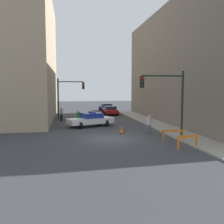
{
  "coord_description": "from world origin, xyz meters",
  "views": [
    {
      "loc": [
        -3.21,
        -18.95,
        3.9
      ],
      "look_at": [
        1.08,
        5.15,
        1.62
      ],
      "focal_mm": 40.0,
      "sensor_mm": 36.0,
      "label": 1
    }
  ],
  "objects_px": {
    "barrier_front": "(188,140)",
    "barrier_mid": "(173,134)",
    "traffic_light_far": "(67,93)",
    "traffic_cone": "(122,130)",
    "police_car": "(91,119)",
    "pedestrian_sidewalk": "(149,124)",
    "traffic_light_near": "(169,93)",
    "pedestrian_crossing": "(78,118)",
    "parked_car_mid": "(107,107)",
    "pedestrian_corner": "(61,114)",
    "parked_car_near": "(110,110)"
  },
  "relations": [
    {
      "from": "police_car",
      "to": "parked_car_mid",
      "type": "bearing_deg",
      "value": -33.58
    },
    {
      "from": "pedestrian_corner",
      "to": "barrier_mid",
      "type": "relative_size",
      "value": 1.04
    },
    {
      "from": "parked_car_near",
      "to": "pedestrian_corner",
      "type": "xyz_separation_m",
      "value": [
        -7.08,
        -6.24,
        0.19
      ]
    },
    {
      "from": "police_car",
      "to": "traffic_cone",
      "type": "height_order",
      "value": "police_car"
    },
    {
      "from": "barrier_front",
      "to": "barrier_mid",
      "type": "height_order",
      "value": "same"
    },
    {
      "from": "traffic_light_far",
      "to": "barrier_mid",
      "type": "distance_m",
      "value": 17.52
    },
    {
      "from": "pedestrian_crossing",
      "to": "traffic_cone",
      "type": "height_order",
      "value": "pedestrian_crossing"
    },
    {
      "from": "traffic_light_near",
      "to": "parked_car_near",
      "type": "bearing_deg",
      "value": 95.15
    },
    {
      "from": "parked_car_near",
      "to": "traffic_light_near",
      "type": "bearing_deg",
      "value": -84.33
    },
    {
      "from": "pedestrian_corner",
      "to": "pedestrian_sidewalk",
      "type": "xyz_separation_m",
      "value": [
        7.61,
        -10.43,
        0.0
      ]
    },
    {
      "from": "parked_car_mid",
      "to": "barrier_front",
      "type": "relative_size",
      "value": 2.8
    },
    {
      "from": "police_car",
      "to": "pedestrian_sidewalk",
      "type": "xyz_separation_m",
      "value": [
        4.51,
        -5.42,
        0.14
      ]
    },
    {
      "from": "pedestrian_crossing",
      "to": "traffic_cone",
      "type": "relative_size",
      "value": 2.53
    },
    {
      "from": "pedestrian_crossing",
      "to": "barrier_front",
      "type": "distance_m",
      "value": 13.25
    },
    {
      "from": "pedestrian_sidewalk",
      "to": "traffic_cone",
      "type": "height_order",
      "value": "pedestrian_sidewalk"
    },
    {
      "from": "barrier_mid",
      "to": "traffic_cone",
      "type": "xyz_separation_m",
      "value": [
        -2.94,
        4.24,
        -0.3
      ]
    },
    {
      "from": "parked_car_mid",
      "to": "traffic_cone",
      "type": "bearing_deg",
      "value": -99.58
    },
    {
      "from": "barrier_front",
      "to": "parked_car_mid",
      "type": "bearing_deg",
      "value": 91.75
    },
    {
      "from": "traffic_light_far",
      "to": "parked_car_mid",
      "type": "distance_m",
      "value": 13.12
    },
    {
      "from": "traffic_light_near",
      "to": "pedestrian_crossing",
      "type": "xyz_separation_m",
      "value": [
        -6.87,
        7.5,
        -2.67
      ]
    },
    {
      "from": "parked_car_mid",
      "to": "pedestrian_crossing",
      "type": "relative_size",
      "value": 2.66
    },
    {
      "from": "barrier_mid",
      "to": "traffic_light_near",
      "type": "bearing_deg",
      "value": 79.0
    },
    {
      "from": "pedestrian_corner",
      "to": "traffic_cone",
      "type": "bearing_deg",
      "value": -33.02
    },
    {
      "from": "traffic_light_near",
      "to": "traffic_light_far",
      "type": "bearing_deg",
      "value": 120.43
    },
    {
      "from": "parked_car_mid",
      "to": "barrier_front",
      "type": "bearing_deg",
      "value": -92.46
    },
    {
      "from": "parked_car_mid",
      "to": "police_car",
      "type": "bearing_deg",
      "value": -108.2
    },
    {
      "from": "pedestrian_crossing",
      "to": "police_car",
      "type": "bearing_deg",
      "value": 175.37
    },
    {
      "from": "police_car",
      "to": "traffic_cone",
      "type": "xyz_separation_m",
      "value": [
        2.33,
        -4.45,
        -0.41
      ]
    },
    {
      "from": "barrier_front",
      "to": "traffic_light_near",
      "type": "bearing_deg",
      "value": 85.2
    },
    {
      "from": "barrier_mid",
      "to": "traffic_light_far",
      "type": "bearing_deg",
      "value": 116.36
    },
    {
      "from": "barrier_front",
      "to": "barrier_mid",
      "type": "relative_size",
      "value": 0.99
    },
    {
      "from": "barrier_front",
      "to": "traffic_cone",
      "type": "xyz_separation_m",
      "value": [
        -2.95,
        6.44,
        -0.3
      ]
    },
    {
      "from": "parked_car_mid",
      "to": "pedestrian_corner",
      "type": "bearing_deg",
      "value": -124.84
    },
    {
      "from": "parked_car_mid",
      "to": "barrier_mid",
      "type": "xyz_separation_m",
      "value": [
        0.86,
        -26.37,
        -0.06
      ]
    },
    {
      "from": "police_car",
      "to": "pedestrian_sidewalk",
      "type": "bearing_deg",
      "value": -159.85
    },
    {
      "from": "traffic_light_far",
      "to": "parked_car_near",
      "type": "xyz_separation_m",
      "value": [
        6.4,
        4.44,
        -2.72
      ]
    },
    {
      "from": "pedestrian_crossing",
      "to": "barrier_mid",
      "type": "height_order",
      "value": "pedestrian_crossing"
    },
    {
      "from": "parked_car_near",
      "to": "pedestrian_sidewalk",
      "type": "height_order",
      "value": "pedestrian_sidewalk"
    },
    {
      "from": "police_car",
      "to": "pedestrian_crossing",
      "type": "height_order",
      "value": "pedestrian_crossing"
    },
    {
      "from": "traffic_light_near",
      "to": "traffic_cone",
      "type": "relative_size",
      "value": 7.93
    },
    {
      "from": "parked_car_near",
      "to": "barrier_mid",
      "type": "height_order",
      "value": "parked_car_near"
    },
    {
      "from": "barrier_mid",
      "to": "parked_car_near",
      "type": "bearing_deg",
      "value": 93.67
    },
    {
      "from": "traffic_light_near",
      "to": "pedestrian_crossing",
      "type": "height_order",
      "value": "traffic_light_near"
    },
    {
      "from": "pedestrian_crossing",
      "to": "parked_car_mid",
      "type": "bearing_deg",
      "value": -86.1
    },
    {
      "from": "pedestrian_crossing",
      "to": "pedestrian_sidewalk",
      "type": "height_order",
      "value": "same"
    },
    {
      "from": "pedestrian_crossing",
      "to": "traffic_light_near",
      "type": "bearing_deg",
      "value": 154.77
    },
    {
      "from": "parked_car_near",
      "to": "parked_car_mid",
      "type": "height_order",
      "value": "same"
    },
    {
      "from": "pedestrian_crossing",
      "to": "traffic_cone",
      "type": "xyz_separation_m",
      "value": [
        3.58,
        -5.08,
        -0.54
      ]
    },
    {
      "from": "police_car",
      "to": "pedestrian_sidewalk",
      "type": "distance_m",
      "value": 7.05
    },
    {
      "from": "police_car",
      "to": "pedestrian_corner",
      "type": "relative_size",
      "value": 3.04
    }
  ]
}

